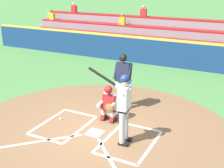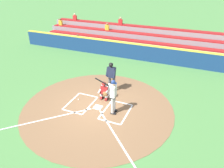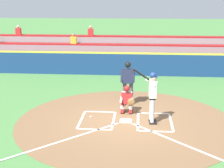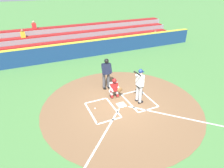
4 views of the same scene
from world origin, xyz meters
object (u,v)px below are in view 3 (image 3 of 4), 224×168
(plate_umpire, at_px, (128,80))
(baseball, at_px, (91,117))
(catcher, at_px, (127,99))
(batter, at_px, (152,94))

(plate_umpire, bearing_deg, baseball, 51.55)
(plate_umpire, height_order, baseball, plate_umpire)
(catcher, height_order, baseball, catcher)
(batter, distance_m, catcher, 1.44)
(catcher, height_order, plate_umpire, plate_umpire)
(catcher, distance_m, plate_umpire, 1.16)
(batter, relative_size, catcher, 1.88)
(catcher, relative_size, baseball, 15.27)
(batter, relative_size, plate_umpire, 1.14)
(catcher, bearing_deg, baseball, 24.83)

